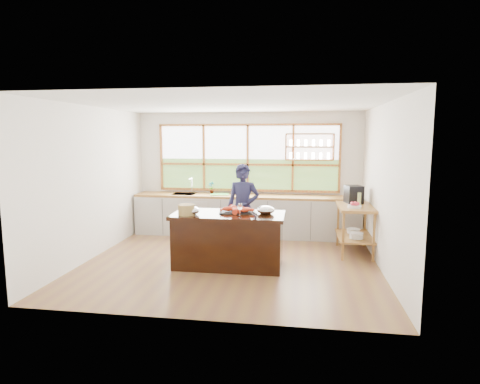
% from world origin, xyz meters
% --- Properties ---
extents(ground_plane, '(5.00, 5.00, 0.00)m').
position_xyz_m(ground_plane, '(0.00, 0.00, 0.00)').
color(ground_plane, brown).
extents(room_shell, '(5.02, 4.52, 2.71)m').
position_xyz_m(room_shell, '(0.02, 0.51, 1.75)').
color(room_shell, white).
rests_on(room_shell, ground_plane).
extents(back_counter, '(4.90, 0.63, 0.90)m').
position_xyz_m(back_counter, '(-0.02, 1.94, 0.45)').
color(back_counter, '#B7B5AD').
rests_on(back_counter, ground_plane).
extents(right_shelf_unit, '(0.62, 1.10, 0.90)m').
position_xyz_m(right_shelf_unit, '(2.19, 0.89, 0.60)').
color(right_shelf_unit, '#A4762C').
rests_on(right_shelf_unit, ground_plane).
extents(island, '(1.85, 0.90, 0.90)m').
position_xyz_m(island, '(0.00, -0.20, 0.45)').
color(island, black).
rests_on(island, ground_plane).
extents(cook, '(0.62, 0.42, 1.67)m').
position_xyz_m(cook, '(0.13, 0.62, 0.84)').
color(cook, '#1C1D3D').
rests_on(cook, ground_plane).
extents(potted_plant, '(0.18, 0.15, 0.29)m').
position_xyz_m(potted_plant, '(-0.78, 2.00, 1.04)').
color(potted_plant, slate).
rests_on(potted_plant, back_counter).
extents(cutting_board, '(0.45, 0.37, 0.01)m').
position_xyz_m(cutting_board, '(-0.59, 1.94, 0.91)').
color(cutting_board, green).
rests_on(cutting_board, back_counter).
extents(espresso_machine, '(0.36, 0.38, 0.34)m').
position_xyz_m(espresso_machine, '(2.19, 1.23, 1.07)').
color(espresso_machine, black).
rests_on(espresso_machine, right_shelf_unit).
extents(wine_bottle, '(0.07, 0.07, 0.25)m').
position_xyz_m(wine_bottle, '(2.24, 0.83, 1.03)').
color(wine_bottle, '#9AAC58').
rests_on(wine_bottle, right_shelf_unit).
extents(fruit_bowl, '(0.24, 0.24, 0.11)m').
position_xyz_m(fruit_bowl, '(2.14, 0.66, 0.94)').
color(fruit_bowl, silver).
rests_on(fruit_bowl, right_shelf_unit).
extents(slate_board, '(0.61, 0.49, 0.02)m').
position_xyz_m(slate_board, '(0.10, -0.06, 0.91)').
color(slate_board, black).
rests_on(slate_board, island).
extents(lobster_pile, '(0.52, 0.48, 0.08)m').
position_xyz_m(lobster_pile, '(0.12, -0.09, 0.96)').
color(lobster_pile, red).
rests_on(lobster_pile, slate_board).
extents(mixing_bowl_left, '(0.31, 0.31, 0.15)m').
position_xyz_m(mixing_bowl_left, '(-0.61, -0.37, 0.97)').
color(mixing_bowl_left, silver).
rests_on(mixing_bowl_left, island).
extents(mixing_bowl_right, '(0.29, 0.29, 0.14)m').
position_xyz_m(mixing_bowl_right, '(0.61, -0.12, 0.96)').
color(mixing_bowl_right, silver).
rests_on(mixing_bowl_right, island).
extents(wine_glass, '(0.08, 0.08, 0.22)m').
position_xyz_m(wine_glass, '(0.24, -0.48, 1.06)').
color(wine_glass, white).
rests_on(wine_glass, island).
extents(wicker_basket, '(0.27, 0.27, 0.17)m').
position_xyz_m(wicker_basket, '(-0.65, -0.43, 0.99)').
color(wicker_basket, '#9F8344').
rests_on(wicker_basket, island).
extents(parchment_roll, '(0.18, 0.31, 0.08)m').
position_xyz_m(parchment_roll, '(-0.73, -0.05, 0.94)').
color(parchment_roll, silver).
rests_on(parchment_roll, island).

